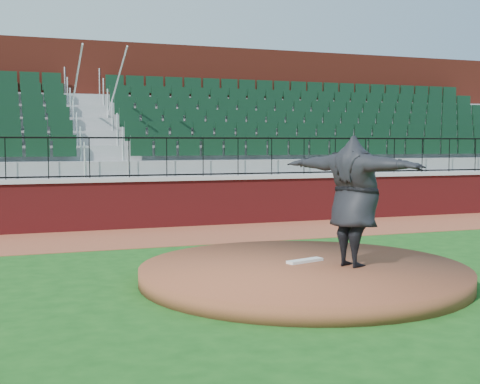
# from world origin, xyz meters

# --- Properties ---
(ground) EXTENTS (90.00, 90.00, 0.00)m
(ground) POSITION_xyz_m (0.00, 0.00, 0.00)
(ground) COLOR #164B15
(ground) RESTS_ON ground
(warning_track) EXTENTS (34.00, 3.20, 0.01)m
(warning_track) POSITION_xyz_m (0.00, 5.40, 0.01)
(warning_track) COLOR brown
(warning_track) RESTS_ON ground
(field_wall) EXTENTS (34.00, 0.35, 1.20)m
(field_wall) POSITION_xyz_m (0.00, 7.00, 0.60)
(field_wall) COLOR maroon
(field_wall) RESTS_ON ground
(wall_cap) EXTENTS (34.00, 0.45, 0.10)m
(wall_cap) POSITION_xyz_m (0.00, 7.00, 1.25)
(wall_cap) COLOR #B7B7B7
(wall_cap) RESTS_ON field_wall
(wall_railing) EXTENTS (34.00, 0.05, 1.00)m
(wall_railing) POSITION_xyz_m (0.00, 7.00, 1.80)
(wall_railing) COLOR black
(wall_railing) RESTS_ON wall_cap
(seating_stands) EXTENTS (34.00, 5.10, 4.60)m
(seating_stands) POSITION_xyz_m (0.00, 9.72, 2.30)
(seating_stands) COLOR gray
(seating_stands) RESTS_ON ground
(concourse_wall) EXTENTS (34.00, 0.50, 5.50)m
(concourse_wall) POSITION_xyz_m (0.00, 12.52, 2.75)
(concourse_wall) COLOR maroon
(concourse_wall) RESTS_ON ground
(pitchers_mound) EXTENTS (5.14, 5.14, 0.25)m
(pitchers_mound) POSITION_xyz_m (0.45, -0.17, 0.12)
(pitchers_mound) COLOR brown
(pitchers_mound) RESTS_ON ground
(pitching_rubber) EXTENTS (0.68, 0.34, 0.04)m
(pitching_rubber) POSITION_xyz_m (0.60, 0.08, 0.27)
(pitching_rubber) COLOR white
(pitching_rubber) RESTS_ON pitchers_mound
(pitcher) EXTENTS (1.68, 2.55, 2.03)m
(pitcher) POSITION_xyz_m (1.16, -0.49, 1.27)
(pitcher) COLOR black
(pitcher) RESTS_ON pitchers_mound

